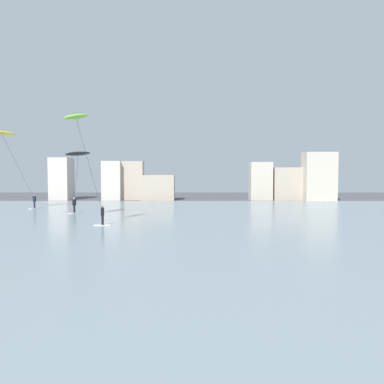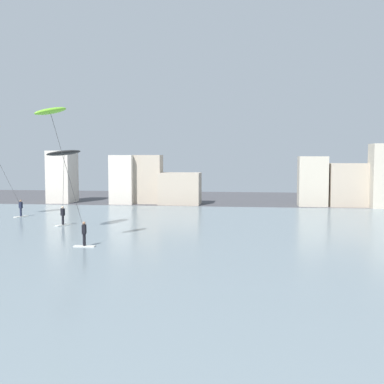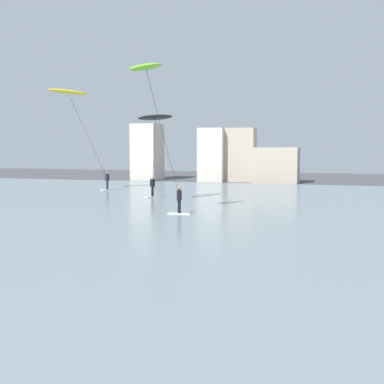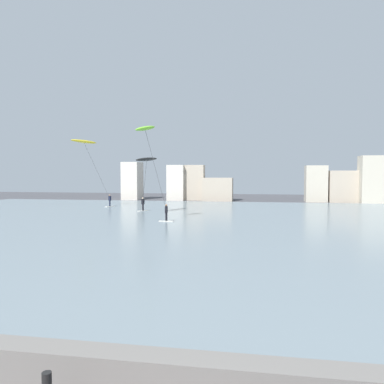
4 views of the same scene
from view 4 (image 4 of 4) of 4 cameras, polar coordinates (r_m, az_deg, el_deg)
name	(u,v)px [view 4 (image 4 of 4)]	position (r m, az deg, el deg)	size (l,w,h in m)	color
seawall_barrier	(207,383)	(8.42, 2.22, -26.99)	(60.00, 0.70, 0.98)	slate
water_bay	(244,224)	(34.27, 7.95, -4.90)	(84.00, 52.00, 0.10)	gray
far_shore_buildings	(261,183)	(62.89, 10.38, 1.29)	(43.48, 5.79, 7.33)	beige
kitesurfer_lime	(148,142)	(35.33, -6.64, 7.62)	(3.50, 2.51, 9.21)	silver
kitesurfer_yellow	(86,146)	(51.57, -15.86, 6.82)	(4.63, 4.84, 9.00)	silver
kitesurfer_black	(146,162)	(42.65, -6.96, 4.48)	(3.00, 5.47, 6.51)	silver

